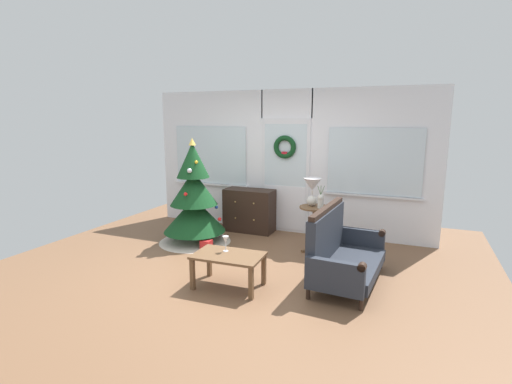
{
  "coord_description": "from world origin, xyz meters",
  "views": [
    {
      "loc": [
        2.13,
        -4.45,
        2.04
      ],
      "look_at": [
        0.05,
        0.55,
        1.0
      ],
      "focal_mm": 26.81,
      "sensor_mm": 36.0,
      "label": 1
    }
  ],
  "objects_px": {
    "settee_sofa": "(340,253)",
    "wine_glass": "(226,240)",
    "side_table": "(315,219)",
    "table_lamp": "(312,188)",
    "flower_vase": "(321,201)",
    "christmas_tree": "(194,203)",
    "coffee_table": "(229,259)",
    "gift_box": "(206,245)",
    "dresser_cabinet": "(249,210)"
  },
  "relations": [
    {
      "from": "settee_sofa",
      "to": "wine_glass",
      "type": "height_order",
      "value": "settee_sofa"
    },
    {
      "from": "side_table",
      "to": "wine_glass",
      "type": "distance_m",
      "value": 1.81
    },
    {
      "from": "table_lamp",
      "to": "wine_glass",
      "type": "height_order",
      "value": "table_lamp"
    },
    {
      "from": "settee_sofa",
      "to": "flower_vase",
      "type": "xyz_separation_m",
      "value": [
        -0.5,
        0.98,
        0.44
      ]
    },
    {
      "from": "christmas_tree",
      "to": "coffee_table",
      "type": "distance_m",
      "value": 1.92
    },
    {
      "from": "coffee_table",
      "to": "gift_box",
      "type": "height_order",
      "value": "coffee_table"
    },
    {
      "from": "gift_box",
      "to": "dresser_cabinet",
      "type": "bearing_deg",
      "value": 80.2
    },
    {
      "from": "wine_glass",
      "to": "gift_box",
      "type": "distance_m",
      "value": 1.39
    },
    {
      "from": "flower_vase",
      "to": "coffee_table",
      "type": "relative_size",
      "value": 0.41
    },
    {
      "from": "table_lamp",
      "to": "wine_glass",
      "type": "distance_m",
      "value": 1.87
    },
    {
      "from": "flower_vase",
      "to": "wine_glass",
      "type": "distance_m",
      "value": 1.81
    },
    {
      "from": "flower_vase",
      "to": "coffee_table",
      "type": "height_order",
      "value": "flower_vase"
    },
    {
      "from": "settee_sofa",
      "to": "wine_glass",
      "type": "distance_m",
      "value": 1.46
    },
    {
      "from": "side_table",
      "to": "flower_vase",
      "type": "bearing_deg",
      "value": -30.96
    },
    {
      "from": "side_table",
      "to": "settee_sofa",
      "type": "bearing_deg",
      "value": -60.1
    },
    {
      "from": "settee_sofa",
      "to": "side_table",
      "type": "height_order",
      "value": "settee_sofa"
    },
    {
      "from": "table_lamp",
      "to": "coffee_table",
      "type": "height_order",
      "value": "table_lamp"
    },
    {
      "from": "settee_sofa",
      "to": "gift_box",
      "type": "height_order",
      "value": "settee_sofa"
    },
    {
      "from": "side_table",
      "to": "gift_box",
      "type": "relative_size",
      "value": 4.3
    },
    {
      "from": "dresser_cabinet",
      "to": "table_lamp",
      "type": "xyz_separation_m",
      "value": [
        1.29,
        -0.5,
        0.59
      ]
    },
    {
      "from": "settee_sofa",
      "to": "flower_vase",
      "type": "height_order",
      "value": "flower_vase"
    },
    {
      "from": "dresser_cabinet",
      "to": "settee_sofa",
      "type": "xyz_separation_m",
      "value": [
        1.95,
        -1.58,
        -0.01
      ]
    },
    {
      "from": "flower_vase",
      "to": "gift_box",
      "type": "height_order",
      "value": "flower_vase"
    },
    {
      "from": "side_table",
      "to": "flower_vase",
      "type": "height_order",
      "value": "flower_vase"
    },
    {
      "from": "coffee_table",
      "to": "wine_glass",
      "type": "relative_size",
      "value": 4.4
    },
    {
      "from": "wine_glass",
      "to": "gift_box",
      "type": "bearing_deg",
      "value": 130.84
    },
    {
      "from": "side_table",
      "to": "flower_vase",
      "type": "xyz_separation_m",
      "value": [
        0.1,
        -0.06,
        0.32
      ]
    },
    {
      "from": "table_lamp",
      "to": "flower_vase",
      "type": "bearing_deg",
      "value": -32.01
    },
    {
      "from": "coffee_table",
      "to": "flower_vase",
      "type": "bearing_deg",
      "value": 66.68
    },
    {
      "from": "settee_sofa",
      "to": "wine_glass",
      "type": "xyz_separation_m",
      "value": [
        -1.31,
        -0.62,
        0.19
      ]
    },
    {
      "from": "side_table",
      "to": "wine_glass",
      "type": "relative_size",
      "value": 3.57
    },
    {
      "from": "dresser_cabinet",
      "to": "settee_sofa",
      "type": "relative_size",
      "value": 0.6
    },
    {
      "from": "coffee_table",
      "to": "gift_box",
      "type": "relative_size",
      "value": 5.31
    },
    {
      "from": "settee_sofa",
      "to": "wine_glass",
      "type": "relative_size",
      "value": 7.68
    },
    {
      "from": "settee_sofa",
      "to": "christmas_tree",
      "type": "bearing_deg",
      "value": 165.58
    },
    {
      "from": "settee_sofa",
      "to": "coffee_table",
      "type": "xyz_separation_m",
      "value": [
        -1.23,
        -0.71,
        -0.02
      ]
    },
    {
      "from": "settee_sofa",
      "to": "table_lamp",
      "type": "relative_size",
      "value": 3.4
    },
    {
      "from": "coffee_table",
      "to": "christmas_tree",
      "type": "bearing_deg",
      "value": 134.02
    },
    {
      "from": "christmas_tree",
      "to": "settee_sofa",
      "type": "relative_size",
      "value": 1.16
    },
    {
      "from": "wine_glass",
      "to": "gift_box",
      "type": "relative_size",
      "value": 1.2
    },
    {
      "from": "gift_box",
      "to": "side_table",
      "type": "bearing_deg",
      "value": 23.43
    },
    {
      "from": "dresser_cabinet",
      "to": "flower_vase",
      "type": "height_order",
      "value": "flower_vase"
    },
    {
      "from": "settee_sofa",
      "to": "table_lamp",
      "type": "distance_m",
      "value": 1.4
    },
    {
      "from": "christmas_tree",
      "to": "table_lamp",
      "type": "height_order",
      "value": "christmas_tree"
    },
    {
      "from": "table_lamp",
      "to": "wine_glass",
      "type": "relative_size",
      "value": 2.26
    },
    {
      "from": "flower_vase",
      "to": "wine_glass",
      "type": "xyz_separation_m",
      "value": [
        -0.81,
        -1.6,
        -0.25
      ]
    },
    {
      "from": "christmas_tree",
      "to": "side_table",
      "type": "bearing_deg",
      "value": 11.16
    },
    {
      "from": "dresser_cabinet",
      "to": "side_table",
      "type": "bearing_deg",
      "value": -21.93
    },
    {
      "from": "dresser_cabinet",
      "to": "coffee_table",
      "type": "relative_size",
      "value": 1.05
    },
    {
      "from": "flower_vase",
      "to": "wine_glass",
      "type": "bearing_deg",
      "value": -116.78
    }
  ]
}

